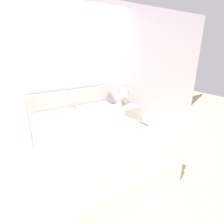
{
  "coord_description": "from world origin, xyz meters",
  "views": [
    {
      "loc": [
        -1.09,
        -3.06,
        1.74
      ],
      "look_at": [
        0.56,
        -0.54,
        0.65
      ],
      "focal_mm": 28.0,
      "sensor_mm": 36.0,
      "label": 1
    }
  ],
  "objects_px": {
    "teacup": "(130,106)",
    "nightstand": "(126,118)",
    "table_lamp": "(125,94)",
    "bed": "(95,145)",
    "flower_vase": "(120,99)"
  },
  "relations": [
    {
      "from": "teacup",
      "to": "nightstand",
      "type": "bearing_deg",
      "value": 90.41
    },
    {
      "from": "teacup",
      "to": "table_lamp",
      "type": "bearing_deg",
      "value": 83.49
    },
    {
      "from": "bed",
      "to": "nightstand",
      "type": "height_order",
      "value": "bed"
    },
    {
      "from": "table_lamp",
      "to": "teacup",
      "type": "distance_m",
      "value": 0.31
    },
    {
      "from": "bed",
      "to": "nightstand",
      "type": "relative_size",
      "value": 3.27
    },
    {
      "from": "nightstand",
      "to": "flower_vase",
      "type": "relative_size",
      "value": 2.37
    },
    {
      "from": "nightstand",
      "to": "table_lamp",
      "type": "bearing_deg",
      "value": 76.12
    },
    {
      "from": "bed",
      "to": "teacup",
      "type": "xyz_separation_m",
      "value": [
        1.12,
        0.54,
        0.31
      ]
    },
    {
      "from": "bed",
      "to": "teacup",
      "type": "bearing_deg",
      "value": 25.89
    },
    {
      "from": "table_lamp",
      "to": "flower_vase",
      "type": "distance_m",
      "value": 0.21
    },
    {
      "from": "bed",
      "to": "table_lamp",
      "type": "xyz_separation_m",
      "value": [
        1.14,
        0.77,
        0.51
      ]
    },
    {
      "from": "bed",
      "to": "teacup",
      "type": "relative_size",
      "value": 19.22
    },
    {
      "from": "table_lamp",
      "to": "flower_vase",
      "type": "xyz_separation_m",
      "value": [
        -0.18,
        -0.08,
        -0.07
      ]
    },
    {
      "from": "table_lamp",
      "to": "teacup",
      "type": "bearing_deg",
      "value": -96.51
    },
    {
      "from": "nightstand",
      "to": "teacup",
      "type": "distance_m",
      "value": 0.34
    }
  ]
}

